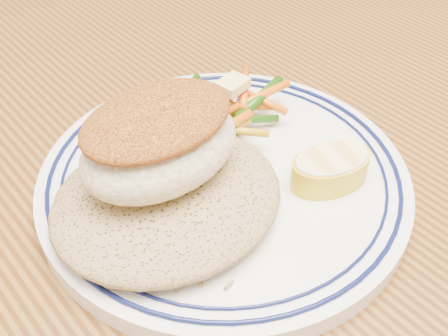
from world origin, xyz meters
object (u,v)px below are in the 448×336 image
fish_fillet (159,140)px  vegetable_pile (219,111)px  rice_pilaf (167,195)px  lemon_wedge (331,167)px  dining_table (260,310)px  plate (224,179)px

fish_fillet → vegetable_pile: 0.09m
rice_pilaf → vegetable_pile: bearing=30.6°
lemon_wedge → vegetable_pile: bearing=100.7°
dining_table → fish_fillet: fish_fillet is taller
rice_pilaf → fish_fillet: fish_fillet is taller
plate → rice_pilaf: 0.05m
plate → fish_fillet: (-0.05, 0.01, 0.05)m
vegetable_pile → dining_table: bearing=-110.2°
dining_table → plate: bearing=88.6°
fish_fillet → vegetable_pile: (0.08, 0.04, -0.04)m
vegetable_pile → lemon_wedge: bearing=-79.3°
vegetable_pile → plate: bearing=-125.8°
fish_fillet → lemon_wedge: bearing=-31.2°
rice_pilaf → vegetable_pile: 0.10m
plate → dining_table: bearing=-91.4°
dining_table → vegetable_pile: bearing=69.8°
plate → rice_pilaf: size_ratio=1.69×
vegetable_pile → fish_fillet: bearing=-153.9°
vegetable_pile → lemon_wedge: 0.10m
plate → rice_pilaf: rice_pilaf is taller
plate → fish_fillet: bearing=172.0°
plate → lemon_wedge: (0.05, -0.05, 0.02)m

